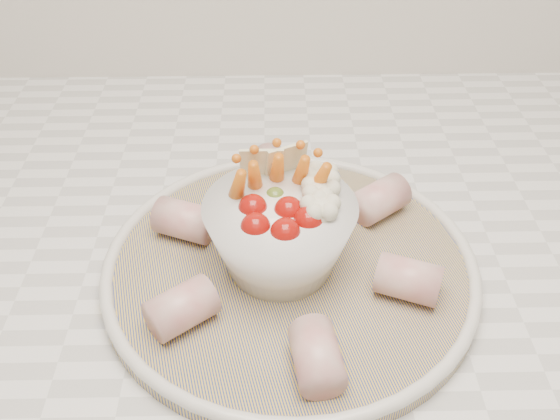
{
  "coord_description": "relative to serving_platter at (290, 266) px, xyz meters",
  "views": [
    {
      "loc": [
        -0.16,
        0.92,
        1.34
      ],
      "look_at": [
        -0.16,
        1.34,
        1.0
      ],
      "focal_mm": 40.0,
      "sensor_mm": 36.0,
      "label": 1
    }
  ],
  "objects": [
    {
      "name": "serving_platter",
      "position": [
        0.0,
        0.0,
        0.0
      ],
      "size": [
        0.42,
        0.42,
        0.02
      ],
      "color": "navy",
      "rests_on": "kitchen_counter"
    },
    {
      "name": "cured_meat_rolls",
      "position": [
        -0.0,
        0.0,
        0.02
      ],
      "size": [
        0.27,
        0.3,
        0.04
      ],
      "color": "#B65353",
      "rests_on": "serving_platter"
    },
    {
      "name": "veggie_bowl",
      "position": [
        -0.01,
        -0.0,
        0.05
      ],
      "size": [
        0.14,
        0.14,
        0.11
      ],
      "color": "white",
      "rests_on": "serving_platter"
    }
  ]
}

